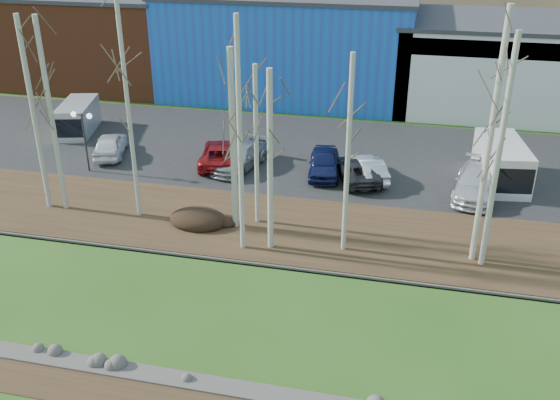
% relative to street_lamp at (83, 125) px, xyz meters
% --- Properties ---
extents(near_bank_rocks, '(80.00, 0.80, 0.50)m').
position_rel_street_lamp_xyz_m(near_bank_rocks, '(14.11, -15.80, -3.01)').
color(near_bank_rocks, '#47423D').
rests_on(near_bank_rocks, ground).
extents(river, '(80.00, 8.00, 0.90)m').
position_rel_street_lamp_xyz_m(river, '(14.11, -11.70, -3.01)').
color(river, black).
rests_on(river, ground).
extents(far_bank_rocks, '(80.00, 0.80, 0.46)m').
position_rel_street_lamp_xyz_m(far_bank_rocks, '(14.11, -7.60, -3.01)').
color(far_bank_rocks, '#47423D').
rests_on(far_bank_rocks, ground).
extents(far_bank, '(80.00, 7.00, 0.15)m').
position_rel_street_lamp_xyz_m(far_bank, '(14.11, -4.40, -2.94)').
color(far_bank, '#382616').
rests_on(far_bank, ground).
extents(parking_lot, '(80.00, 14.00, 0.14)m').
position_rel_street_lamp_xyz_m(parking_lot, '(14.11, 6.10, -2.94)').
color(parking_lot, black).
rests_on(parking_lot, ground).
extents(building_brick, '(16.32, 12.24, 7.80)m').
position_rel_street_lamp_xyz_m(building_brick, '(-9.89, 20.10, 0.90)').
color(building_brick, brown).
rests_on(building_brick, ground).
extents(building_blue, '(20.40, 12.24, 8.30)m').
position_rel_street_lamp_xyz_m(building_blue, '(8.11, 20.10, 1.15)').
color(building_blue, '#2448B8').
rests_on(building_blue, ground).
extents(building_white, '(18.36, 12.24, 6.80)m').
position_rel_street_lamp_xyz_m(building_white, '(26.11, 20.08, 0.40)').
color(building_white, silver).
rests_on(building_white, ground).
extents(dirt_mound, '(2.93, 2.07, 0.58)m').
position_rel_street_lamp_xyz_m(dirt_mound, '(8.74, -5.02, -2.57)').
color(dirt_mound, black).
rests_on(dirt_mound, far_bank).
extents(birch_0, '(0.26, 0.26, 9.95)m').
position_rel_street_lamp_xyz_m(birch_0, '(0.35, -4.87, 2.11)').
color(birch_0, beige).
rests_on(birch_0, far_bank).
extents(birch_1, '(0.21, 0.21, 11.54)m').
position_rel_street_lamp_xyz_m(birch_1, '(5.43, -4.73, 2.91)').
color(birch_1, beige).
rests_on(birch_1, far_bank).
extents(birch_2, '(0.30, 0.30, 8.88)m').
position_rel_street_lamp_xyz_m(birch_2, '(10.64, -4.76, 1.58)').
color(birch_2, beige).
rests_on(birch_2, far_bank).
extents(birch_3, '(0.23, 0.23, 10.64)m').
position_rel_street_lamp_xyz_m(birch_3, '(11.59, -6.76, 2.46)').
color(birch_3, beige).
rests_on(birch_3, far_bank).
extents(birch_4, '(0.26, 0.26, 8.44)m').
position_rel_street_lamp_xyz_m(birch_4, '(12.84, -6.43, 1.36)').
color(birch_4, beige).
rests_on(birch_4, far_bank).
extents(birch_5, '(0.23, 0.23, 8.01)m').
position_rel_street_lamp_xyz_m(birch_5, '(11.58, -4.06, 1.14)').
color(birch_5, beige).
rests_on(birch_5, far_bank).
extents(birch_6, '(0.22, 0.22, 9.14)m').
position_rel_street_lamp_xyz_m(birch_6, '(16.19, -5.86, 1.71)').
color(birch_6, beige).
rests_on(birch_6, far_bank).
extents(birch_7, '(0.26, 0.26, 11.15)m').
position_rel_street_lamp_xyz_m(birch_7, '(22.00, -5.42, 2.72)').
color(birch_7, beige).
rests_on(birch_7, far_bank).
extents(birch_8, '(0.25, 0.25, 10.26)m').
position_rel_street_lamp_xyz_m(birch_8, '(22.39, -5.79, 2.27)').
color(birch_8, beige).
rests_on(birch_8, far_bank).
extents(birch_10, '(0.26, 0.26, 9.95)m').
position_rel_street_lamp_xyz_m(birch_10, '(1.31, -4.87, 2.11)').
color(birch_10, beige).
rests_on(birch_10, far_bank).
extents(street_lamp, '(1.39, 0.46, 3.65)m').
position_rel_street_lamp_xyz_m(street_lamp, '(0.00, 0.00, 0.00)').
color(street_lamp, '#262628').
rests_on(street_lamp, parking_lot).
extents(car_0, '(2.90, 4.59, 1.45)m').
position_rel_street_lamp_xyz_m(car_0, '(0.12, 2.65, -2.14)').
color(car_0, white).
rests_on(car_0, parking_lot).
extents(car_1, '(3.20, 5.30, 1.37)m').
position_rel_street_lamp_xyz_m(car_1, '(7.39, 2.85, -2.18)').
color(car_1, maroon).
rests_on(car_1, parking_lot).
extents(car_2, '(2.96, 5.23, 1.43)m').
position_rel_street_lamp_xyz_m(car_2, '(8.73, 2.54, -2.16)').
color(car_2, '#96999F').
rests_on(car_2, parking_lot).
extents(car_3, '(2.31, 4.58, 1.50)m').
position_rel_street_lamp_xyz_m(car_3, '(13.87, 2.65, -2.12)').
color(car_3, '#131A45').
rests_on(car_3, parking_lot).
extents(car_4, '(2.84, 4.27, 1.33)m').
position_rel_street_lamp_xyz_m(car_4, '(16.45, 2.61, -2.21)').
color(car_4, silver).
rests_on(car_4, parking_lot).
extents(car_5, '(3.46, 5.06, 1.29)m').
position_rel_street_lamp_xyz_m(car_5, '(15.87, 2.30, -2.23)').
color(car_5, '#2A2A2D').
rests_on(car_5, parking_lot).
extents(car_6, '(2.88, 5.51, 1.53)m').
position_rel_street_lamp_xyz_m(car_6, '(22.44, 1.63, -2.11)').
color(car_6, silver).
rests_on(car_6, parking_lot).
extents(van_white, '(2.97, 5.63, 2.35)m').
position_rel_street_lamp_xyz_m(van_white, '(23.95, 3.69, -1.70)').
color(van_white, white).
rests_on(van_white, parking_lot).
extents(van_grey, '(3.16, 5.13, 2.09)m').
position_rel_street_lamp_xyz_m(van_grey, '(-4.09, 6.12, -1.83)').
color(van_grey, '#B3B5B8').
rests_on(van_grey, parking_lot).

